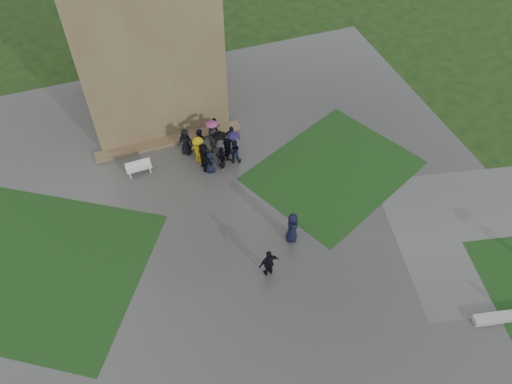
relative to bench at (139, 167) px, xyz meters
name	(u,v)px	position (x,y,z in m)	size (l,w,h in m)	color
ground	(219,283)	(2.20, -8.64, -0.46)	(120.00, 120.00, 0.00)	black
plaza	(208,251)	(2.20, -6.64, -0.45)	(34.00, 34.00, 0.02)	#363634
lawn_inset_left	(32,267)	(-6.30, -4.64, -0.43)	(11.00, 9.00, 0.01)	black
lawn_inset_right	(334,170)	(10.70, -3.64, -0.43)	(9.00, 7.00, 0.01)	black
tower_plinth	(169,141)	(2.20, 1.96, -0.33)	(9.00, 0.80, 0.22)	brown
bench	(139,167)	(0.00, 0.00, 0.00)	(1.48, 0.52, 0.85)	silver
visitor_cluster	(213,145)	(4.42, -0.21, 0.53)	(3.75, 3.46, 2.42)	black
pedestrian_mid	(292,227)	(6.49, -7.35, 0.51)	(0.92, 0.63, 1.89)	black
pedestrian_near	(269,263)	(4.64, -8.94, 0.45)	(1.04, 0.59, 1.78)	black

